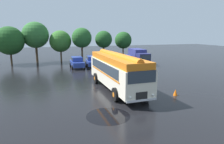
{
  "coord_description": "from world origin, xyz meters",
  "views": [
    {
      "loc": [
        -6.74,
        -17.76,
        5.34
      ],
      "look_at": [
        -0.69,
        1.05,
        1.4
      ],
      "focal_mm": 32.0,
      "sensor_mm": 36.0,
      "label": 1
    }
  ],
  "objects_px": {
    "car_near_left": "(77,62)",
    "car_mid_right": "(109,60)",
    "vintage_bus": "(117,70)",
    "traffic_cone": "(175,92)",
    "car_far_right": "(126,60)",
    "car_mid_left": "(92,61)",
    "box_van": "(138,56)"
  },
  "relations": [
    {
      "from": "vintage_bus",
      "to": "traffic_cone",
      "type": "bearing_deg",
      "value": -38.41
    },
    {
      "from": "car_mid_right",
      "to": "car_far_right",
      "type": "relative_size",
      "value": 1.0
    },
    {
      "from": "car_mid_left",
      "to": "car_mid_right",
      "type": "relative_size",
      "value": 1.03
    },
    {
      "from": "car_mid_right",
      "to": "traffic_cone",
      "type": "distance_m",
      "value": 17.54
    },
    {
      "from": "vintage_bus",
      "to": "traffic_cone",
      "type": "distance_m",
      "value": 5.57
    },
    {
      "from": "car_far_right",
      "to": "box_van",
      "type": "bearing_deg",
      "value": 14.76
    },
    {
      "from": "car_near_left",
      "to": "car_mid_right",
      "type": "bearing_deg",
      "value": 12.07
    },
    {
      "from": "car_mid_right",
      "to": "car_far_right",
      "type": "bearing_deg",
      "value": -21.85
    },
    {
      "from": "box_van",
      "to": "vintage_bus",
      "type": "bearing_deg",
      "value": -122.29
    },
    {
      "from": "car_near_left",
      "to": "box_van",
      "type": "xyz_separation_m",
      "value": [
        10.63,
        0.76,
        0.52
      ]
    },
    {
      "from": "car_mid_right",
      "to": "box_van",
      "type": "relative_size",
      "value": 0.72
    },
    {
      "from": "car_mid_left",
      "to": "car_mid_right",
      "type": "xyz_separation_m",
      "value": [
        2.93,
        0.86,
        0.0
      ]
    },
    {
      "from": "vintage_bus",
      "to": "car_mid_right",
      "type": "relative_size",
      "value": 2.41
    },
    {
      "from": "car_mid_right",
      "to": "car_mid_left",
      "type": "bearing_deg",
      "value": -163.65
    },
    {
      "from": "traffic_cone",
      "to": "car_near_left",
      "type": "bearing_deg",
      "value": 110.39
    },
    {
      "from": "car_mid_right",
      "to": "box_van",
      "type": "bearing_deg",
      "value": -4.31
    },
    {
      "from": "car_far_right",
      "to": "traffic_cone",
      "type": "distance_m",
      "value": 16.57
    },
    {
      "from": "car_mid_right",
      "to": "box_van",
      "type": "xyz_separation_m",
      "value": [
        5.25,
        -0.4,
        0.52
      ]
    },
    {
      "from": "car_mid_left",
      "to": "car_near_left",
      "type": "bearing_deg",
      "value": -173.23
    },
    {
      "from": "vintage_bus",
      "to": "car_far_right",
      "type": "height_order",
      "value": "vintage_bus"
    },
    {
      "from": "car_mid_left",
      "to": "box_van",
      "type": "height_order",
      "value": "box_van"
    },
    {
      "from": "car_mid_right",
      "to": "car_far_right",
      "type": "xyz_separation_m",
      "value": [
        2.68,
        -1.07,
        0.0
      ]
    },
    {
      "from": "car_mid_right",
      "to": "traffic_cone",
      "type": "bearing_deg",
      "value": -87.72
    },
    {
      "from": "traffic_cone",
      "to": "car_mid_left",
      "type": "bearing_deg",
      "value": 102.3
    },
    {
      "from": "car_mid_left",
      "to": "traffic_cone",
      "type": "xyz_separation_m",
      "value": [
        3.63,
        -16.65,
        -0.57
      ]
    },
    {
      "from": "car_far_right",
      "to": "traffic_cone",
      "type": "relative_size",
      "value": 7.72
    },
    {
      "from": "box_van",
      "to": "car_far_right",
      "type": "bearing_deg",
      "value": -165.24
    },
    {
      "from": "car_far_right",
      "to": "box_van",
      "type": "relative_size",
      "value": 0.72
    },
    {
      "from": "vintage_bus",
      "to": "traffic_cone",
      "type": "height_order",
      "value": "vintage_bus"
    },
    {
      "from": "car_near_left",
      "to": "car_far_right",
      "type": "distance_m",
      "value": 8.06
    },
    {
      "from": "car_near_left",
      "to": "car_mid_right",
      "type": "height_order",
      "value": "same"
    },
    {
      "from": "vintage_bus",
      "to": "traffic_cone",
      "type": "xyz_separation_m",
      "value": [
        4.18,
        -3.31,
        -1.62
      ]
    }
  ]
}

